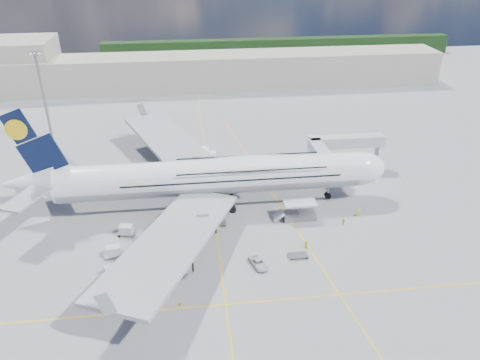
{
  "coord_description": "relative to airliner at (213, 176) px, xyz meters",
  "views": [
    {
      "loc": [
        -4.45,
        -74.66,
        51.04
      ],
      "look_at": [
        5.64,
        8.0,
        6.72
      ],
      "focal_mm": 35.0,
      "sensor_mm": 36.0,
      "label": 1
    }
  ],
  "objects": [
    {
      "name": "cone_wing_right_inner",
      "position": [
        -6.49,
        -19.3,
        -6.61
      ],
      "size": [
        0.42,
        0.42,
        0.53
      ],
      "color": "orange",
      "rests_on": "ground"
    },
    {
      "name": "service_van",
      "position": [
        6.24,
        -21.23,
        -6.24
      ],
      "size": [
        3.35,
        4.92,
        1.25
      ],
      "primitive_type": "imported",
      "rotation": [
        0.0,
        0.0,
        0.31
      ],
      "color": "silver",
      "rests_on": "ground"
    },
    {
      "name": "baggage_tug",
      "position": [
        -13.68,
        -20.79,
        -6.07
      ],
      "size": [
        3.17,
        2.23,
        1.8
      ],
      "rotation": [
        0.0,
        0.0,
        0.34
      ],
      "color": "white",
      "rests_on": "ground"
    },
    {
      "name": "dolly_row_a",
      "position": [
        -18.52,
        -20.77,
        -5.81
      ],
      "size": [
        3.5,
        2.69,
        1.97
      ],
      "rotation": [
        0.0,
        0.0,
        0.38
      ],
      "color": "gray",
      "rests_on": "ground"
    },
    {
      "name": "cargo_loader",
      "position": [
        16.56,
        -7.11,
        -5.62
      ],
      "size": [
        8.53,
        3.2,
        3.67
      ],
      "color": "silver",
      "rests_on": "ground"
    },
    {
      "name": "catering_truck_outer",
      "position": [
        -10.2,
        33.59,
        -5.23
      ],
      "size": [
        6.43,
        5.05,
        3.53
      ],
      "rotation": [
        0.0,
        0.0,
        -0.62
      ],
      "color": "gray",
      "rests_on": "ground"
    },
    {
      "name": "cone_nose",
      "position": [
        28.22,
        -7.68,
        -6.6
      ],
      "size": [
        0.43,
        0.43,
        0.55
      ],
      "color": "orange",
      "rests_on": "ground"
    },
    {
      "name": "taxi_line_cross",
      "position": [
        -0.26,
        -30.0,
        -6.86
      ],
      "size": [
        120.0,
        0.25,
        0.01
      ],
      "primitive_type": "cube",
      "color": "yellow",
      "rests_on": "ground"
    },
    {
      "name": "crew_van",
      "position": [
        15.72,
        -17.01,
        -6.12
      ],
      "size": [
        0.84,
        0.86,
        1.5
      ],
      "primitive_type": "imported",
      "rotation": [
        0.0,
        0.0,
        2.28
      ],
      "color": "#A0EA18",
      "rests_on": "ground"
    },
    {
      "name": "dolly_row_b",
      "position": [
        -15.56,
        -23.53,
        -6.51
      ],
      "size": [
        3.43,
        2.24,
        0.47
      ],
      "rotation": [
        0.0,
        0.0,
        0.18
      ],
      "color": "gray",
      "rests_on": "ground"
    },
    {
      "name": "cone_wing_left_outer",
      "position": [
        -5.56,
        18.98,
        -6.61
      ],
      "size": [
        0.42,
        0.42,
        0.53
      ],
      "color": "orange",
      "rests_on": "ground"
    },
    {
      "name": "terminal",
      "position": [
        -0.26,
        85.0,
        -0.87
      ],
      "size": [
        180.0,
        16.0,
        12.0
      ],
      "primitive_type": "cube",
      "color": "#B2AD9E",
      "rests_on": "ground"
    },
    {
      "name": "jet_bridge",
      "position": [
        29.55,
        10.94,
        -0.02
      ],
      "size": [
        18.8,
        12.1,
        8.5
      ],
      "color": "#B7B7BC",
      "rests_on": "ground"
    },
    {
      "name": "cone_wing_left_inner",
      "position": [
        -15.77,
        15.62,
        -6.6
      ],
      "size": [
        0.44,
        0.44,
        0.56
      ],
      "color": "orange",
      "rests_on": "ground"
    },
    {
      "name": "crew_loader",
      "position": [
        24.72,
        -10.97,
        -6.05
      ],
      "size": [
        0.96,
        0.85,
        1.64
      ],
      "primitive_type": "imported",
      "rotation": [
        0.0,
        0.0,
        -0.33
      ],
      "color": "#CEDE17",
      "rests_on": "ground"
    },
    {
      "name": "tree_line",
      "position": [
        39.74,
        130.0,
        -2.87
      ],
      "size": [
        160.0,
        6.0,
        8.0
      ],
      "primitive_type": "cube",
      "color": "#193814",
      "rests_on": "ground"
    },
    {
      "name": "crew_wing",
      "position": [
        -7.38,
        -15.5,
        -6.11
      ],
      "size": [
        0.4,
        0.9,
        1.51
      ],
      "primitive_type": "imported",
      "rotation": [
        0.0,
        0.0,
        1.6
      ],
      "color": "#A2FF1A",
      "rests_on": "ground"
    },
    {
      "name": "crew_tug",
      "position": [
        -5.95,
        -20.39,
        -6.06
      ],
      "size": [
        1.1,
        0.69,
        1.62
      ],
      "primitive_type": "imported",
      "rotation": [
        0.0,
        0.0,
        -0.08
      ],
      "color": "#D7F519",
      "rests_on": "ground"
    },
    {
      "name": "airliner",
      "position": [
        0.0,
        0.0,
        0.0
      ],
      "size": [
        77.26,
        79.15,
        23.71
      ],
      "color": "white",
      "rests_on": "ground"
    },
    {
      "name": "light_mast",
      "position": [
        -40.26,
        35.0,
        6.34
      ],
      "size": [
        3.0,
        0.7,
        25.5
      ],
      "color": "gray",
      "rests_on": "ground"
    },
    {
      "name": "taxi_line_main",
      "position": [
        -0.26,
        -10.0,
        -6.86
      ],
      "size": [
        0.25,
        220.0,
        0.01
      ],
      "primitive_type": "cube",
      "color": "yellow",
      "rests_on": "ground"
    },
    {
      "name": "catering_truck_inner",
      "position": [
        -1.7,
        20.61,
        -4.9
      ],
      "size": [
        7.37,
        3.94,
        4.17
      ],
      "rotation": [
        0.0,
        0.0,
        -0.22
      ],
      "color": "gray",
      "rests_on": "ground"
    },
    {
      "name": "ground",
      "position": [
        -0.26,
        -10.0,
        -6.87
      ],
      "size": [
        300.0,
        300.0,
        0.0
      ],
      "primitive_type": "plane",
      "color": "gray",
      "rests_on": "ground"
    },
    {
      "name": "cone_wing_right_outer",
      "position": [
        -7.33,
        -29.2,
        -6.57
      ],
      "size": [
        0.49,
        0.49,
        0.62
      ],
      "color": "orange",
      "rests_on": "ground"
    },
    {
      "name": "dolly_nose_far",
      "position": [
        13.63,
        -19.61,
        -6.49
      ],
      "size": [
        3.39,
        1.83,
        0.49
      ],
      "rotation": [
        0.0,
        0.0,
        0.01
      ],
      "color": "gray",
      "rests_on": "ground"
    },
    {
      "name": "cone_tail",
      "position": [
        -32.7,
        -1.75,
        -6.58
      ],
      "size": [
        0.47,
        0.47,
        0.59
      ],
      "color": "orange",
      "rests_on": "ground"
    },
    {
      "name": "crew_nose",
      "position": [
        28.76,
        -8.08,
        -6.0
      ],
      "size": [
        0.67,
        0.47,
        1.73
      ],
      "primitive_type": "imported",
      "rotation": [
        0.0,
        0.0,
        0.09
      ],
      "color": "#E0FF1A",
      "rests_on": "ground"
    },
    {
      "name": "dolly_nose_near",
      "position": [
        0.38,
        -7.61,
        -6.52
      ],
      "size": [
        3.34,
        2.17,
        0.46
      ],
      "rotation": [
        0.0,
        0.0,
        -0.17
      ],
      "color": "gray",
      "rests_on": "ground"
    },
    {
      "name": "dolly_back",
      "position": [
        -18.85,
        -15.49,
        -5.72
      ],
      "size": [
        3.69,
        2.53,
        2.13
      ],
      "rotation": [
        0.0,
        0.0,
        0.24
      ],
      "color": "gray",
      "rests_on": "ground"
    },
    {
      "name": "taxi_line_diag",
      "position": [
        13.74,
        -0.0,
        -6.86
      ],
      "size": [
        14.16,
        99.06,
        0.01
      ],
      "primitive_type": "cube",
      "rotation": [
        0.0,
        0.0,
        0.14
      ],
      "color": "yellow",
      "rests_on": "ground"
    },
    {
      "name": "dolly_row_c",
      "position": [
        -17.21,
        -8.96,
        -5.74
      ],
      "size": [
        3.62,
        2.45,
        2.1
      ],
      "rotation": [
        0.0,
        0.0,
        -0.22
      ],
      "color": "gray",
      "rests_on": "ground"
    }
  ]
}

